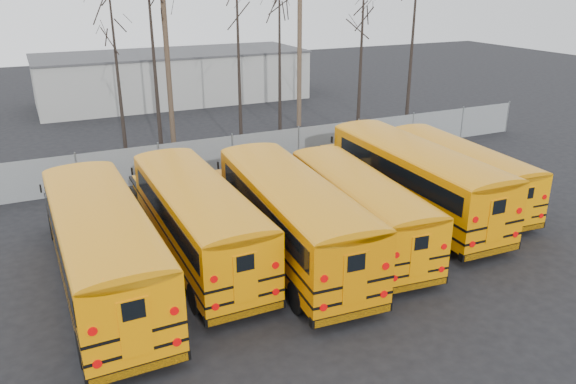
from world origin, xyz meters
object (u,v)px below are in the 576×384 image
bus_c (289,209)px  utility_pole_left (168,72)px  bus_e (411,173)px  utility_pole_right (299,52)px  bus_a (101,240)px  bus_d (357,202)px  bus_b (196,213)px  bus_f (456,167)px

bus_c → utility_pole_left: 15.17m
bus_e → utility_pole_left: utility_pole_left is taller
utility_pole_right → bus_a: bearing=-114.1°
bus_d → bus_e: size_ratio=0.88×
bus_c → utility_pole_left: (-0.58, 14.86, 3.00)m
utility_pole_left → utility_pole_right: utility_pole_right is taller
bus_b → utility_pole_left: 14.13m
bus_b → utility_pole_left: (2.61, 13.54, 3.07)m
bus_e → bus_f: 2.91m
bus_c → bus_d: size_ratio=1.13×
bus_a → bus_c: (6.68, -0.26, -0.01)m
bus_d → utility_pole_left: bearing=108.9°
bus_a → bus_b: size_ratio=1.04×
bus_a → bus_b: (3.49, 1.06, -0.08)m
bus_f → utility_pole_left: (-10.06, 13.05, 3.25)m
bus_c → bus_e: (6.61, 1.43, 0.02)m
bus_c → utility_pole_right: (9.29, 17.89, 3.29)m
bus_c → utility_pole_right: utility_pole_right is taller
utility_pole_left → bus_a: bearing=-124.0°
bus_a → bus_e: bus_e is taller
utility_pole_left → utility_pole_right: 10.33m
bus_b → utility_pole_right: bearing=52.8°
bus_b → bus_d: (6.15, -1.27, -0.15)m
bus_e → utility_pole_right: utility_pole_right is taller
bus_b → utility_pole_right: (12.48, 16.57, 3.36)m
bus_b → bus_d: size_ratio=1.08×
bus_c → bus_d: (2.96, 0.04, -0.23)m
bus_b → bus_c: 3.45m
bus_b → bus_e: (9.81, 0.11, 0.09)m
bus_c → bus_a: bearing=-178.5°
bus_b → bus_f: 12.69m
bus_a → bus_f: bus_a is taller
bus_e → bus_c: bearing=-166.2°
bus_a → utility_pole_left: 16.10m
utility_pole_right → bus_b: bearing=-108.9°
bus_d → utility_pole_left: (-3.54, 14.81, 3.23)m
bus_a → bus_c: size_ratio=0.99×
bus_a → bus_c: bearing=-3.1°
bus_e → utility_pole_left: size_ratio=1.24×
bus_d → bus_f: bus_d is taller
bus_d → bus_e: bus_e is taller
bus_c → bus_f: (9.48, 1.81, -0.25)m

